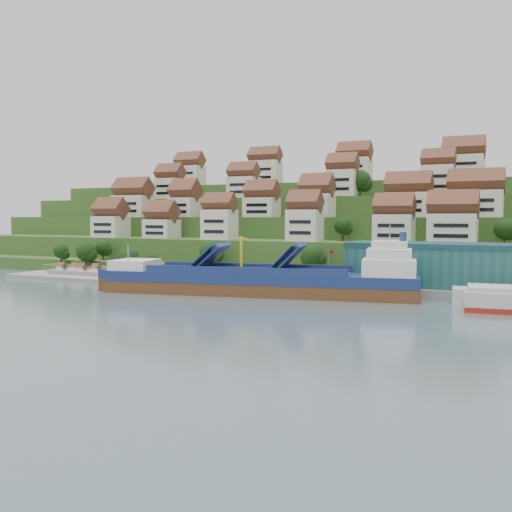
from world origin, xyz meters
The scene contains 10 objects.
ground centered at (0.00, 0.00, 0.00)m, with size 300.00×300.00×0.00m, color slate.
quay centered at (20.00, 15.00, 1.10)m, with size 180.00×14.00×2.20m, color gray.
pebble_beach centered at (-58.00, 12.00, 0.50)m, with size 45.00×20.00×1.00m, color gray.
hillside centered at (0.00, 103.55, 10.66)m, with size 260.00×128.00×31.00m.
hillside_village centered at (2.33, 61.26, 24.56)m, with size 159.58×64.05×29.33m.
hillside_trees centered at (-11.25, 41.12, 15.10)m, with size 145.60×62.73×31.69m.
warehouse centered at (52.00, 17.00, 7.20)m, with size 60.00×15.00×10.00m, color #215A56.
flagpole centered at (18.11, 10.00, 6.88)m, with size 1.28×0.16×8.00m.
beach_huts centered at (-60.00, 10.75, 2.10)m, with size 14.40×3.70×2.20m.
cargo_ship centered at (5.78, 0.74, 3.13)m, with size 74.15×24.93×16.20m.
Camera 1 is at (60.43, -119.03, 18.30)m, focal length 40.00 mm.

